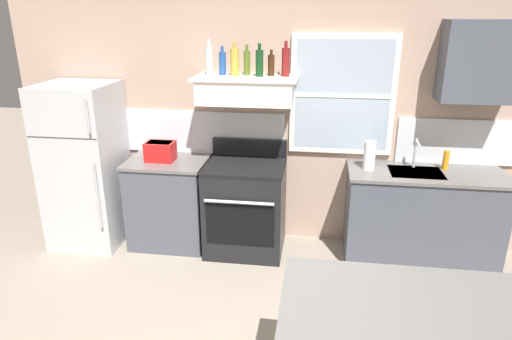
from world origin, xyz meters
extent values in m
cube|color=tan|center=(0.00, 2.23, 1.35)|extent=(5.40, 0.06, 2.70)
cube|color=silver|center=(-1.15, 2.19, 1.13)|extent=(2.50, 0.02, 0.44)
cube|color=silver|center=(1.80, 2.19, 1.13)|extent=(1.20, 0.02, 0.44)
cube|color=white|center=(0.65, 2.18, 1.55)|extent=(1.00, 0.04, 1.15)
cube|color=#9EADBC|center=(0.65, 2.17, 1.55)|extent=(0.90, 0.01, 1.05)
cube|color=white|center=(0.65, 2.16, 1.55)|extent=(0.90, 0.02, 0.04)
cube|color=#B7BABC|center=(-1.90, 1.84, 0.83)|extent=(0.70, 0.68, 1.66)
cube|color=#333333|center=(-1.90, 1.50, 1.21)|extent=(0.69, 0.00, 0.01)
cylinder|color=#A5A8AD|center=(-1.60, 1.47, 0.67)|extent=(0.02, 0.02, 0.67)
cylinder|color=#A5A8AD|center=(-1.60, 1.47, 1.44)|extent=(0.02, 0.02, 0.31)
cube|color=#474C56|center=(-1.05, 1.90, 0.44)|extent=(0.76, 0.60, 0.88)
cube|color=#605E5B|center=(-1.05, 1.90, 0.90)|extent=(0.79, 0.63, 0.03)
cube|color=red|center=(-1.10, 1.87, 1.01)|extent=(0.28, 0.20, 0.19)
cube|color=black|center=(-1.10, 1.87, 1.09)|extent=(0.24, 0.16, 0.01)
cube|color=black|center=(-1.25, 1.87, 1.04)|extent=(0.02, 0.03, 0.02)
cube|color=black|center=(-0.25, 1.86, 0.43)|extent=(0.76, 0.64, 0.87)
cube|color=black|center=(-0.25, 1.86, 0.89)|extent=(0.76, 0.64, 0.04)
cube|color=black|center=(-0.25, 2.15, 1.00)|extent=(0.76, 0.06, 0.18)
cube|color=black|center=(-0.25, 1.54, 0.42)|extent=(0.65, 0.01, 0.40)
cylinder|color=silver|center=(-0.25, 1.50, 0.67)|extent=(0.65, 0.03, 0.03)
cube|color=white|center=(-0.25, 1.96, 1.61)|extent=(0.88, 0.48, 0.22)
cube|color=#262628|center=(-0.25, 1.74, 1.53)|extent=(0.75, 0.02, 0.04)
cube|color=white|center=(-0.25, 1.96, 1.73)|extent=(0.96, 0.52, 0.02)
cylinder|color=silver|center=(-0.60, 1.98, 1.88)|extent=(0.06, 0.06, 0.26)
cylinder|color=silver|center=(-0.60, 1.98, 2.04)|extent=(0.03, 0.03, 0.07)
cylinder|color=#1E478C|center=(-0.48, 2.00, 1.85)|extent=(0.07, 0.07, 0.21)
cylinder|color=#1E478C|center=(-0.48, 2.00, 1.98)|extent=(0.03, 0.03, 0.05)
cylinder|color=#B29333|center=(-0.36, 1.97, 1.87)|extent=(0.08, 0.08, 0.25)
cylinder|color=#B29333|center=(-0.36, 1.97, 2.02)|extent=(0.03, 0.03, 0.06)
cylinder|color=#4C601E|center=(-0.25, 2.02, 1.86)|extent=(0.06, 0.06, 0.22)
cylinder|color=#4C601E|center=(-0.25, 2.02, 1.99)|extent=(0.03, 0.03, 0.06)
cylinder|color=#143819|center=(-0.13, 1.96, 1.86)|extent=(0.07, 0.07, 0.24)
cylinder|color=#143819|center=(-0.13, 1.96, 2.01)|extent=(0.03, 0.03, 0.06)
cylinder|color=#381E0F|center=(-0.02, 2.02, 1.84)|extent=(0.06, 0.06, 0.19)
cylinder|color=#381E0F|center=(-0.02, 2.02, 1.96)|extent=(0.03, 0.03, 0.05)
cylinder|color=maroon|center=(0.11, 2.00, 1.87)|extent=(0.07, 0.07, 0.25)
cylinder|color=maroon|center=(0.11, 2.00, 2.03)|extent=(0.03, 0.03, 0.06)
cube|color=#474C56|center=(1.45, 1.90, 0.44)|extent=(1.40, 0.60, 0.88)
cube|color=#605E5B|center=(1.45, 1.90, 0.90)|extent=(1.43, 0.63, 0.03)
cube|color=#B7BABC|center=(1.35, 1.88, 0.90)|extent=(0.48, 0.36, 0.01)
cylinder|color=silver|center=(1.35, 2.02, 1.05)|extent=(0.03, 0.03, 0.28)
cylinder|color=silver|center=(1.35, 1.94, 1.17)|extent=(0.02, 0.16, 0.02)
cylinder|color=white|center=(0.92, 1.90, 1.04)|extent=(0.11, 0.11, 0.27)
cylinder|color=orange|center=(1.63, 2.00, 1.00)|extent=(0.06, 0.06, 0.18)
cube|color=#605E5B|center=(0.98, -0.25, 0.90)|extent=(1.40, 0.90, 0.03)
cube|color=#474C56|center=(1.80, 2.04, 1.90)|extent=(0.64, 0.32, 0.70)
camera|label=1|loc=(0.43, -2.20, 2.33)|focal=31.61mm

